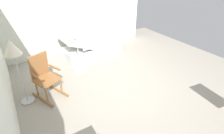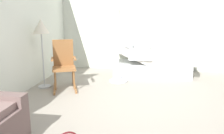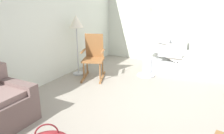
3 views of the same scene
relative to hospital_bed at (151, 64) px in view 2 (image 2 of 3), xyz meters
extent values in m
plane|color=gray|center=(-2.34, 0.15, -0.30)|extent=(7.48, 7.48, 0.00)
cube|color=silver|center=(-2.34, 2.64, 1.05)|extent=(6.18, 0.10, 2.70)
cube|color=silver|center=(0.70, 0.15, 1.05)|extent=(0.10, 5.09, 2.70)
cube|color=silver|center=(0.00, 0.00, -0.12)|extent=(1.01, 1.99, 0.35)
cube|color=white|center=(0.03, -0.47, 0.12)|extent=(0.99, 1.22, 0.14)
cube|color=white|center=(-0.04, 0.54, 0.31)|extent=(0.98, 0.99, 0.50)
ellipsoid|color=white|center=(-0.05, 0.72, 0.52)|extent=(0.37, 0.52, 0.32)
cube|color=silver|center=(-0.53, 0.27, 0.33)|extent=(0.08, 0.56, 0.28)
cube|color=silver|center=(0.48, 0.34, 0.33)|extent=(0.08, 0.56, 0.28)
cube|color=silver|center=(0.08, -1.06, 0.23)|extent=(0.95, 0.12, 0.36)
cylinder|color=black|center=(-0.42, 0.77, -0.25)|extent=(0.10, 0.10, 0.10)
cylinder|color=black|center=(0.30, 0.83, -0.25)|extent=(0.10, 0.10, 0.10)
cylinder|color=black|center=(-0.30, -0.82, -0.25)|extent=(0.10, 0.10, 0.10)
cylinder|color=black|center=(0.42, -0.77, -0.25)|extent=(0.10, 0.10, 0.10)
cube|color=brown|center=(-1.55, 2.04, -0.27)|extent=(0.72, 0.32, 0.05)
cube|color=brown|center=(-1.39, 1.64, -0.27)|extent=(0.72, 0.32, 0.05)
cylinder|color=brown|center=(-1.57, 1.59, -0.05)|extent=(0.04, 0.04, 0.40)
cylinder|color=brown|center=(-1.71, 1.95, -0.05)|extent=(0.04, 0.04, 0.40)
cylinder|color=brown|center=(-1.23, 1.73, -0.05)|extent=(0.04, 0.04, 0.40)
cylinder|color=brown|center=(-1.37, 2.08, -0.05)|extent=(0.04, 0.04, 0.40)
cube|color=brown|center=(-1.47, 1.84, 0.15)|extent=(0.60, 0.62, 0.04)
cube|color=brown|center=(-1.28, 1.91, 0.45)|extent=(0.27, 0.45, 0.60)
cube|color=brown|center=(-1.40, 1.62, 0.37)|extent=(0.38, 0.18, 0.03)
cube|color=brown|center=(-1.57, 2.04, 0.37)|extent=(0.38, 0.18, 0.03)
cylinder|color=#B2B5BA|center=(-1.41, 2.33, -0.28)|extent=(0.28, 0.28, 0.03)
cylinder|color=#B2B5BA|center=(-1.41, 2.33, 0.31)|extent=(0.03, 0.03, 1.15)
cone|color=silver|center=(-1.41, 2.33, 1.03)|extent=(0.34, 0.34, 0.30)
cylinder|color=#B2B5BA|center=(-0.72, 0.77, -0.28)|extent=(0.44, 0.44, 0.03)
cylinder|color=#B2B5BA|center=(-0.72, 0.77, 0.56)|extent=(0.02, 0.02, 1.65)
cube|color=#B2B5BA|center=(-0.72, 0.77, 1.38)|extent=(0.28, 0.02, 0.02)
cube|color=white|center=(-0.60, 0.77, 1.27)|extent=(0.09, 0.04, 0.16)
camera|label=1|loc=(-4.95, 2.29, 2.34)|focal=27.62mm
camera|label=2|loc=(-6.15, 0.07, 1.28)|focal=38.13mm
camera|label=3|loc=(-5.86, -1.01, 1.64)|focal=36.76mm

